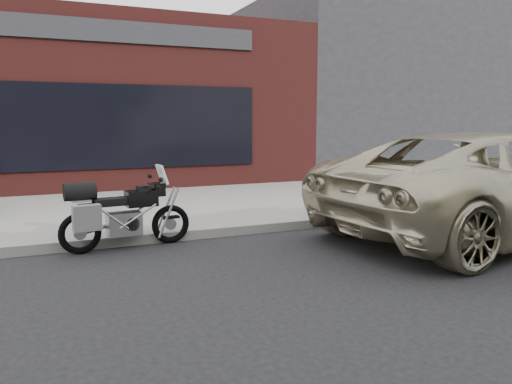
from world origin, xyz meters
name	(u,v)px	position (x,y,z in m)	size (l,w,h in m)	color
ground	(336,344)	(0.00, 0.00, 0.00)	(120.00, 120.00, 0.00)	black
near_sidewalk	(157,205)	(0.00, 7.00, 0.07)	(44.00, 6.00, 0.15)	gray
storefront	(45,108)	(-2.00, 13.98, 2.25)	(14.00, 10.07, 4.50)	#5A201D
neighbour_building	(362,92)	(10.00, 14.00, 3.00)	(10.00, 10.00, 6.00)	#26262A
motorcycle	(118,214)	(-1.21, 3.87, 0.52)	(1.90, 0.73, 1.20)	black
minivan	(493,184)	(4.47, 2.45, 0.83)	(2.77, 6.01, 1.67)	#BFB495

